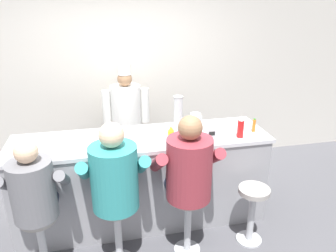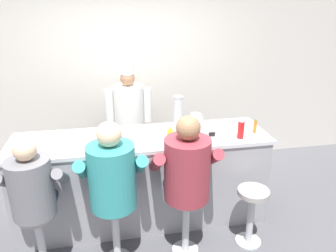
# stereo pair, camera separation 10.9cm
# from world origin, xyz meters

# --- Properties ---
(ground_plane) EXTENTS (20.00, 20.00, 0.00)m
(ground_plane) POSITION_xyz_m (0.00, 0.00, 0.00)
(ground_plane) COLOR #4C4C51
(wall_back) EXTENTS (10.00, 0.06, 2.70)m
(wall_back) POSITION_xyz_m (0.00, 1.82, 1.35)
(wall_back) COLOR beige
(wall_back) RESTS_ON ground_plane
(diner_counter) EXTENTS (2.75, 0.73, 1.03)m
(diner_counter) POSITION_xyz_m (0.00, 0.37, 0.52)
(diner_counter) COLOR gray
(diner_counter) RESTS_ON ground_plane
(ketchup_bottle_red) EXTENTS (0.07, 0.07, 0.24)m
(ketchup_bottle_red) POSITION_xyz_m (1.03, 0.15, 1.15)
(ketchup_bottle_red) COLOR red
(ketchup_bottle_red) RESTS_ON diner_counter
(mustard_bottle_yellow) EXTENTS (0.06, 0.06, 0.21)m
(mustard_bottle_yellow) POSITION_xyz_m (0.27, 0.11, 1.13)
(mustard_bottle_yellow) COLOR yellow
(mustard_bottle_yellow) RESTS_ON diner_counter
(hot_sauce_bottle_orange) EXTENTS (0.04, 0.04, 0.15)m
(hot_sauce_bottle_orange) POSITION_xyz_m (1.24, 0.26, 1.11)
(hot_sauce_bottle_orange) COLOR orange
(hot_sauce_bottle_orange) RESTS_ON diner_counter
(water_pitcher_clear) EXTENTS (0.13, 0.11, 0.22)m
(water_pitcher_clear) POSITION_xyz_m (0.60, 0.37, 1.15)
(water_pitcher_clear) COLOR silver
(water_pitcher_clear) RESTS_ON diner_counter
(breakfast_plate) EXTENTS (0.23, 0.23, 0.05)m
(breakfast_plate) POSITION_xyz_m (-0.46, 0.13, 1.05)
(breakfast_plate) COLOR white
(breakfast_plate) RESTS_ON diner_counter
(cereal_bowl) EXTENTS (0.14, 0.14, 0.06)m
(cereal_bowl) POSITION_xyz_m (-0.27, 0.19, 1.06)
(cereal_bowl) COLOR white
(cereal_bowl) RESTS_ON diner_counter
(coffee_mug_white) EXTENTS (0.13, 0.09, 0.08)m
(coffee_mug_white) POSITION_xyz_m (-1.22, 0.22, 1.07)
(coffee_mug_white) COLOR white
(coffee_mug_white) RESTS_ON diner_counter
(cup_stack_steel) EXTENTS (0.10, 0.10, 0.43)m
(cup_stack_steel) POSITION_xyz_m (0.41, 0.38, 1.25)
(cup_stack_steel) COLOR #B7BABF
(cup_stack_steel) RESTS_ON diner_counter
(napkin_dispenser_chrome) EXTENTS (0.11, 0.07, 0.12)m
(napkin_dispenser_chrome) POSITION_xyz_m (0.72, 0.20, 1.09)
(napkin_dispenser_chrome) COLOR silver
(napkin_dispenser_chrome) RESTS_ON diner_counter
(diner_seated_grey) EXTENTS (0.57, 0.56, 1.37)m
(diner_seated_grey) POSITION_xyz_m (-1.02, -0.22, 0.86)
(diner_seated_grey) COLOR #B2B5BA
(diner_seated_grey) RESTS_ON ground_plane
(diner_seated_teal) EXTENTS (0.64, 0.64, 1.46)m
(diner_seated_teal) POSITION_xyz_m (-0.33, -0.22, 0.91)
(diner_seated_teal) COLOR #B2B5BA
(diner_seated_teal) RESTS_ON ground_plane
(diner_seated_maroon) EXTENTS (0.65, 0.64, 1.47)m
(diner_seated_maroon) POSITION_xyz_m (0.36, -0.22, 0.91)
(diner_seated_maroon) COLOR #B2B5BA
(diner_seated_maroon) RESTS_ON ground_plane
(empty_stool_round) EXTENTS (0.32, 0.32, 0.64)m
(empty_stool_round) POSITION_xyz_m (1.04, -0.26, 0.43)
(empty_stool_round) COLOR #B2B5BA
(empty_stool_round) RESTS_ON ground_plane
(cook_in_whites_near) EXTENTS (0.64, 0.41, 1.63)m
(cook_in_whites_near) POSITION_xyz_m (-0.05, 1.46, 0.89)
(cook_in_whites_near) COLOR #232328
(cook_in_whites_near) RESTS_ON ground_plane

